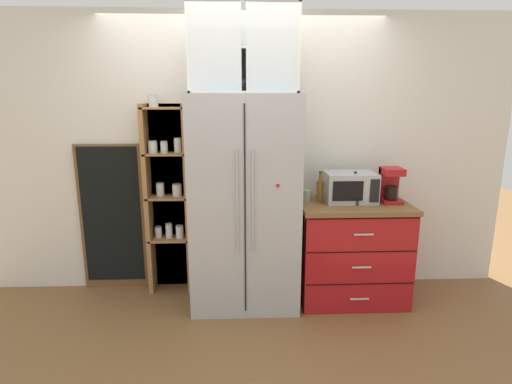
{
  "coord_description": "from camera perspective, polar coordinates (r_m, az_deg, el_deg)",
  "views": [
    {
      "loc": [
        -0.04,
        -3.37,
        1.8
      ],
      "look_at": [
        0.1,
        0.01,
        1.01
      ],
      "focal_mm": 28.35,
      "sensor_mm": 36.0,
      "label": 1
    }
  ],
  "objects": [
    {
      "name": "coffee_maker",
      "position": [
        3.74,
        18.4,
        0.98
      ],
      "size": [
        0.17,
        0.2,
        0.31
      ],
      "color": "#A8161C",
      "rests_on": "counter_cabinet"
    },
    {
      "name": "bottle_amber",
      "position": [
        3.59,
        9.0,
        0.46
      ],
      "size": [
        0.06,
        0.06,
        0.27
      ],
      "color": "brown",
      "rests_on": "counter_cabinet"
    },
    {
      "name": "refrigerator",
      "position": [
        3.5,
        -1.64,
        -1.48
      ],
      "size": [
        0.91,
        0.7,
        1.83
      ],
      "color": "#ADAFB5",
      "rests_on": "ground"
    },
    {
      "name": "mug_sage",
      "position": [
        3.63,
        7.18,
        -0.47
      ],
      "size": [
        0.12,
        0.08,
        0.1
      ],
      "color": "#8CA37F",
      "rests_on": "counter_cabinet"
    },
    {
      "name": "bottle_green",
      "position": [
        3.63,
        13.74,
        0.4
      ],
      "size": [
        0.06,
        0.06,
        0.28
      ],
      "color": "#285B33",
      "rests_on": "counter_cabinet"
    },
    {
      "name": "upper_cabinet",
      "position": [
        3.46,
        -1.79,
        19.39
      ],
      "size": [
        0.88,
        0.32,
        0.69
      ],
      "color": "silver",
      "rests_on": "refrigerator"
    },
    {
      "name": "pantry_shelf_column",
      "position": [
        3.84,
        -12.21,
        -0.49
      ],
      "size": [
        0.44,
        0.24,
        1.83
      ],
      "color": "brown",
      "rests_on": "ground"
    },
    {
      "name": "chalkboard_menu",
      "position": [
        4.04,
        -19.6,
        -3.43
      ],
      "size": [
        0.6,
        0.04,
        1.39
      ],
      "color": "brown",
      "rests_on": "ground"
    },
    {
      "name": "microwave",
      "position": [
        3.67,
        13.1,
        0.7
      ],
      "size": [
        0.44,
        0.33,
        0.26
      ],
      "color": "#ADAFB5",
      "rests_on": "counter_cabinet"
    },
    {
      "name": "mug_charcoal",
      "position": [
        3.59,
        13.98,
        -1.08
      ],
      "size": [
        0.11,
        0.08,
        0.08
      ],
      "color": "#2D2D33",
      "rests_on": "counter_cabinet"
    },
    {
      "name": "wall_back_cream",
      "position": [
        3.81,
        -1.76,
        5.21
      ],
      "size": [
        4.99,
        0.1,
        2.55
      ],
      "primitive_type": "cube",
      "color": "silver",
      "rests_on": "ground"
    },
    {
      "name": "ground_plane",
      "position": [
        3.82,
        -1.54,
        -14.95
      ],
      "size": [
        10.69,
        10.69,
        0.0
      ],
      "primitive_type": "plane",
      "color": "brown"
    },
    {
      "name": "counter_cabinet",
      "position": [
        3.8,
        13.24,
        -8.01
      ],
      "size": [
        0.96,
        0.67,
        0.9
      ],
      "color": "#A8161C",
      "rests_on": "ground"
    }
  ]
}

